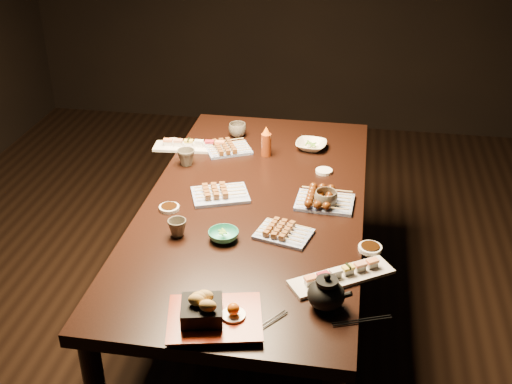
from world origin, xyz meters
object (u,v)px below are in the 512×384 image
at_px(sushi_platter_far, 194,144).
at_px(yakitori_plate_center, 220,190).
at_px(yakitori_plate_left, 228,146).
at_px(teacup_far_left, 186,157).
at_px(sushi_platter_near, 342,273).
at_px(condiment_bottle, 266,141).
at_px(teapot, 326,291).
at_px(yakitori_plate_right, 284,230).
at_px(edamame_bowl_cream, 311,145).
at_px(teacup_mid_right, 326,200).
at_px(tempura_tray, 214,309).
at_px(dining_table, 254,275).
at_px(teacup_near_left, 177,228).
at_px(teacup_far_right, 237,130).
at_px(edamame_bowl_green, 223,235).

distance_m(sushi_platter_far, yakitori_plate_center, 0.50).
xyz_separation_m(yakitori_plate_left, teacup_far_left, (-0.16, -0.18, 0.01)).
xyz_separation_m(sushi_platter_near, condiment_bottle, (-0.40, 0.92, 0.05)).
relative_size(yakitori_plate_left, teapot, 1.42).
xyz_separation_m(sushi_platter_near, sushi_platter_far, (-0.76, 0.93, 0.00)).
distance_m(yakitori_plate_right, edamame_bowl_cream, 0.79).
distance_m(teacup_mid_right, teacup_far_left, 0.72).
relative_size(tempura_tray, teapot, 2.00).
bearing_deg(teapot, dining_table, 122.52).
height_order(dining_table, sushi_platter_near, sushi_platter_near).
relative_size(dining_table, teacup_near_left, 25.09).
height_order(sushi_platter_near, teacup_far_left, teacup_far_left).
height_order(teacup_far_right, condiment_bottle, condiment_bottle).
height_order(edamame_bowl_green, teacup_mid_right, teacup_mid_right).
xyz_separation_m(edamame_bowl_cream, teacup_far_left, (-0.55, -0.27, 0.02)).
relative_size(yakitori_plate_right, edamame_bowl_green, 1.76).
xyz_separation_m(sushi_platter_far, teacup_near_left, (0.13, -0.76, 0.01)).
xyz_separation_m(edamame_bowl_cream, tempura_tray, (-0.18, -1.32, 0.04)).
bearing_deg(sushi_platter_far, edamame_bowl_green, 107.93).
xyz_separation_m(dining_table, yakitori_plate_center, (-0.15, 0.02, 0.40)).
bearing_deg(teapot, tempura_tray, -153.63).
height_order(teacup_near_left, teacup_mid_right, teacup_mid_right).
relative_size(yakitori_plate_right, teacup_far_right, 2.28).
bearing_deg(edamame_bowl_green, dining_table, 77.66).
height_order(yakitori_plate_center, yakitori_plate_right, yakitori_plate_center).
bearing_deg(sushi_platter_far, yakitori_plate_center, 112.96).
bearing_deg(edamame_bowl_cream, teacup_far_right, 167.28).
distance_m(sushi_platter_far, yakitori_plate_right, 0.87).
height_order(yakitori_plate_right, teacup_far_left, teacup_far_left).
bearing_deg(teacup_near_left, teacup_far_right, 87.08).
bearing_deg(sushi_platter_near, edamame_bowl_green, 125.82).
height_order(teacup_near_left, teacup_far_left, teacup_far_left).
relative_size(yakitori_plate_left, tempura_tray, 0.71).
bearing_deg(yakitori_plate_left, teacup_mid_right, -69.15).
bearing_deg(sushi_platter_far, edamame_bowl_cream, -174.78).
relative_size(dining_table, teacup_far_right, 20.32).
bearing_deg(yakitori_plate_right, teacup_far_left, 149.67).
distance_m(yakitori_plate_center, condiment_bottle, 0.45).
xyz_separation_m(dining_table, teacup_mid_right, (0.30, 0.01, 0.41)).
height_order(sushi_platter_near, teacup_near_left, teacup_near_left).
distance_m(yakitori_plate_center, teacup_far_right, 0.62).
distance_m(tempura_tray, teacup_far_left, 1.11).
distance_m(dining_table, sushi_platter_near, 0.72).
xyz_separation_m(sushi_platter_far, yakitori_plate_right, (0.53, -0.70, 0.00)).
relative_size(teacup_near_left, teacup_mid_right, 0.76).
xyz_separation_m(yakitori_plate_right, teacup_far_right, (-0.35, 0.88, 0.01)).
height_order(sushi_platter_far, edamame_bowl_cream, sushi_platter_far).
bearing_deg(dining_table, edamame_bowl_cream, 56.34).
height_order(tempura_tray, teacup_far_right, tempura_tray).
height_order(sushi_platter_near, tempura_tray, tempura_tray).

